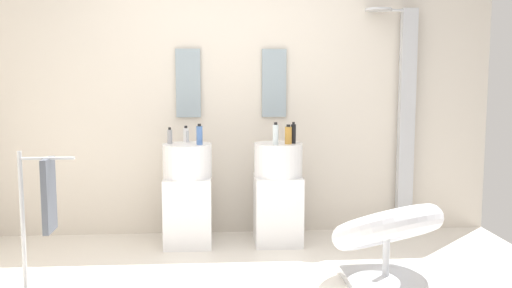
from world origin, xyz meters
The scene contains 14 objects.
rear_partition centered at (0.00, 1.65, 1.30)m, with size 4.80×0.10×2.60m, color beige.
pedestal_sink_left centered at (-0.39, 1.22, 0.45)m, with size 0.42×0.42×0.98m.
pedestal_sink_right centered at (0.39, 1.22, 0.45)m, with size 0.42×0.42×0.98m.
vanity_mirror_left centered at (-0.39, 1.58, 1.38)m, with size 0.22×0.03×0.61m, color #8C9EA8.
vanity_mirror_right centered at (0.39, 1.58, 1.38)m, with size 0.22×0.03×0.61m, color #8C9EA8.
shower_column centered at (1.59, 1.53, 1.08)m, with size 0.49×0.24×2.05m.
lounge_chair centered at (1.03, 0.19, 0.35)m, with size 1.05×1.05×0.65m.
towel_rack centered at (-1.29, 0.26, 0.63)m, with size 0.37×0.22×0.95m.
soap_bottle_grey centered at (-0.53, 1.23, 0.94)m, with size 0.04×0.04×0.14m.
soap_bottle_clear centered at (0.35, 1.11, 0.96)m, with size 0.05×0.05×0.19m.
soap_bottle_white centered at (-0.40, 1.36, 0.94)m, with size 0.05×0.05×0.14m.
soap_bottle_black centered at (0.51, 1.18, 0.96)m, with size 0.04×0.04×0.18m.
soap_bottle_blue centered at (-0.28, 1.16, 0.96)m, with size 0.05×0.05×0.17m.
soap_bottle_amber centered at (0.46, 1.15, 0.95)m, with size 0.06×0.06×0.17m.
Camera 1 is at (-0.14, -3.56, 1.44)m, focal length 39.79 mm.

